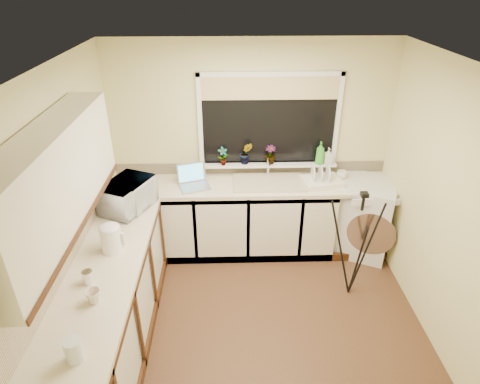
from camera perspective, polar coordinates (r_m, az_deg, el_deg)
name	(u,v)px	position (r m, az deg, el deg)	size (l,w,h in m)	color
floor	(257,320)	(4.23, 2.42, -17.48)	(3.20, 3.20, 0.00)	brown
ceiling	(264,67)	(2.99, 3.42, 17.08)	(3.20, 3.20, 0.00)	white
wall_back	(251,147)	(4.79, 1.52, 6.28)	(3.20, 3.20, 0.00)	beige
wall_front	(281,367)	(2.33, 5.76, -23.16)	(3.20, 3.20, 0.00)	beige
wall_left	(69,218)	(3.70, -22.78, -3.39)	(3.00, 3.00, 0.00)	beige
wall_right	(447,212)	(3.91, 26.93, -2.54)	(3.00, 3.00, 0.00)	beige
base_cabinet_back	(224,219)	(4.88, -2.23, -3.79)	(2.55, 0.60, 0.86)	silver
base_cabinet_left	(111,314)	(3.85, -17.61, -15.92)	(0.54, 2.40, 0.86)	silver
worktop_back	(252,185)	(4.66, 1.66, 0.95)	(3.20, 0.60, 0.04)	beige
worktop_left	(102,273)	(3.56, -18.68, -10.70)	(0.60, 2.40, 0.04)	beige
upper_cabinet	(53,181)	(3.01, -24.65, 1.38)	(0.28, 1.90, 0.70)	silver
splashback_left	(60,249)	(3.51, -23.83, -7.36)	(0.02, 2.40, 0.45)	beige
splashback_back	(251,167)	(4.88, 1.49, 3.45)	(3.20, 0.02, 0.14)	beige
window_glass	(269,121)	(4.68, 4.07, 9.90)	(1.50, 0.02, 1.00)	black
window_blind	(270,88)	(4.55, 4.26, 14.28)	(1.50, 0.02, 0.25)	tan
windowsill	(268,164)	(4.82, 3.92, 3.88)	(1.60, 0.14, 0.03)	white
sink	(269,182)	(4.66, 4.12, 1.34)	(0.82, 0.46, 0.03)	tan
faucet	(268,167)	(4.78, 3.97, 3.47)	(0.03, 0.03, 0.24)	silver
washing_machine	(363,217)	(5.09, 16.77, -3.34)	(0.64, 0.62, 0.91)	silver
laptop	(193,180)	(4.62, -6.56, 1.65)	(0.40, 0.37, 0.24)	gray
kettle	(111,239)	(3.69, -17.57, -6.29)	(0.18, 0.18, 0.23)	white
dish_rack	(322,182)	(4.72, 11.33, 1.41)	(0.43, 0.32, 0.06)	silver
tripod	(356,246)	(4.29, 15.90, -7.25)	(0.61, 0.61, 1.22)	black
glass_jug	(74,350)	(2.89, -22.24, -19.79)	(0.11, 0.11, 0.16)	silver
steel_jar	(88,277)	(3.43, -20.50, -11.10)	(0.08, 0.08, 0.11)	silver
microwave	(128,195)	(4.26, -15.46, -0.47)	(0.54, 0.37, 0.30)	white
plant_a	(223,156)	(4.71, -2.40, 5.00)	(0.12, 0.08, 0.22)	#999999
plant_b	(246,153)	(4.74, 0.86, 5.46)	(0.15, 0.12, 0.26)	#999999
plant_c	(270,155)	(4.77, 4.25, 5.24)	(0.12, 0.12, 0.22)	#999999
soap_bottle_green	(320,153)	(4.83, 11.15, 5.39)	(0.10, 0.10, 0.27)	green
soap_bottle_clear	(328,156)	(4.86, 12.25, 4.96)	(0.09, 0.09, 0.19)	#999999
cup_back	(342,175)	(4.89, 14.02, 2.32)	(0.12, 0.12, 0.10)	white
cup_left	(93,296)	(3.25, -19.81, -13.57)	(0.11, 0.11, 0.10)	beige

